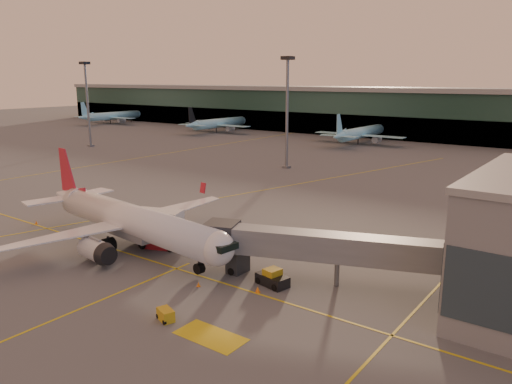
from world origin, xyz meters
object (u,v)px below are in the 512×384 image
Objects in this scene: gpu_cart at (166,315)px; pushback_tug at (272,279)px; main_airplane at (129,220)px; catering_truck at (158,226)px.

pushback_tug is at bearing 94.65° from gpu_cart.
gpu_cart is (17.59, -10.73, -3.09)m from main_airplane.
gpu_cart is at bearing -24.84° from main_airplane.
pushback_tug is at bearing 9.57° from main_airplane.
gpu_cart is 0.54× the size of pushback_tug.
catering_truck is 1.77× the size of pushback_tug.
pushback_tug is (20.81, 1.10, -2.88)m from main_airplane.
pushback_tug reaches higher than gpu_cart.
main_airplane is at bearing 168.48° from gpu_cart.
main_airplane is 21.04m from pushback_tug.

